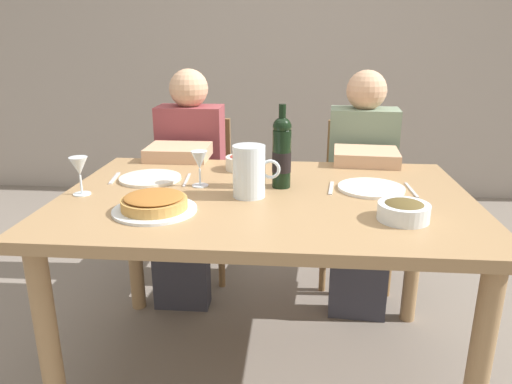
{
  "coord_description": "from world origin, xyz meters",
  "views": [
    {
      "loc": [
        0.11,
        -1.67,
        1.31
      ],
      "look_at": [
        -0.03,
        -0.04,
        0.78
      ],
      "focal_mm": 33.61,
      "sensor_mm": 36.0,
      "label": 1
    }
  ],
  "objects_px": {
    "wine_bottle": "(282,152)",
    "dinner_plate_right_setting": "(150,178)",
    "wine_glass_left_diner": "(79,168)",
    "wine_glass_right_diner": "(199,162)",
    "dinner_plate_left_setting": "(371,188)",
    "chair_left": "(198,186)",
    "baked_tart": "(154,203)",
    "diner_right": "(362,182)",
    "chair_right": "(358,191)",
    "salad_bowl": "(241,162)",
    "diner_left": "(188,178)",
    "dining_table": "(265,218)",
    "water_pitcher": "(249,174)",
    "olive_bowl": "(404,210)"
  },
  "relations": [
    {
      "from": "dinner_plate_left_setting",
      "to": "diner_left",
      "type": "height_order",
      "value": "diner_left"
    },
    {
      "from": "dinner_plate_left_setting",
      "to": "diner_right",
      "type": "xyz_separation_m",
      "value": [
        0.05,
        0.58,
        -0.15
      ]
    },
    {
      "from": "wine_bottle",
      "to": "diner_right",
      "type": "bearing_deg",
      "value": 55.81
    },
    {
      "from": "dinner_plate_left_setting",
      "to": "chair_left",
      "type": "xyz_separation_m",
      "value": [
        -0.85,
        0.82,
        -0.27
      ]
    },
    {
      "from": "olive_bowl",
      "to": "diner_right",
      "type": "bearing_deg",
      "value": 90.58
    },
    {
      "from": "chair_right",
      "to": "wine_glass_left_diner",
      "type": "bearing_deg",
      "value": 44.75
    },
    {
      "from": "wine_bottle",
      "to": "olive_bowl",
      "type": "xyz_separation_m",
      "value": [
        0.4,
        -0.32,
        -0.1
      ]
    },
    {
      "from": "wine_glass_left_diner",
      "to": "diner_left",
      "type": "xyz_separation_m",
      "value": [
        0.22,
        0.74,
        -0.25
      ]
    },
    {
      "from": "salad_bowl",
      "to": "dinner_plate_left_setting",
      "type": "xyz_separation_m",
      "value": [
        0.52,
        -0.25,
        -0.03
      ]
    },
    {
      "from": "dining_table",
      "to": "diner_right",
      "type": "height_order",
      "value": "diner_right"
    },
    {
      "from": "baked_tart",
      "to": "diner_left",
      "type": "xyz_separation_m",
      "value": [
        -0.1,
        0.89,
        -0.17
      ]
    },
    {
      "from": "water_pitcher",
      "to": "wine_bottle",
      "type": "bearing_deg",
      "value": 48.5
    },
    {
      "from": "water_pitcher",
      "to": "diner_right",
      "type": "relative_size",
      "value": 0.16
    },
    {
      "from": "dining_table",
      "to": "salad_bowl",
      "type": "height_order",
      "value": "salad_bowl"
    },
    {
      "from": "wine_bottle",
      "to": "baked_tart",
      "type": "bearing_deg",
      "value": -142.86
    },
    {
      "from": "dinner_plate_right_setting",
      "to": "diner_right",
      "type": "height_order",
      "value": "diner_right"
    },
    {
      "from": "wine_glass_right_diner",
      "to": "dinner_plate_right_setting",
      "type": "height_order",
      "value": "wine_glass_right_diner"
    },
    {
      "from": "dining_table",
      "to": "dinner_plate_left_setting",
      "type": "bearing_deg",
      "value": 12.78
    },
    {
      "from": "wine_glass_left_diner",
      "to": "wine_glass_right_diner",
      "type": "height_order",
      "value": "wine_glass_left_diner"
    },
    {
      "from": "baked_tart",
      "to": "chair_right",
      "type": "relative_size",
      "value": 0.32
    },
    {
      "from": "wine_bottle",
      "to": "baked_tart",
      "type": "relative_size",
      "value": 1.14
    },
    {
      "from": "chair_left",
      "to": "diner_right",
      "type": "bearing_deg",
      "value": 164.21
    },
    {
      "from": "salad_bowl",
      "to": "wine_glass_left_diner",
      "type": "height_order",
      "value": "wine_glass_left_diner"
    },
    {
      "from": "dinner_plate_left_setting",
      "to": "chair_right",
      "type": "relative_size",
      "value": 0.29
    },
    {
      "from": "baked_tart",
      "to": "salad_bowl",
      "type": "distance_m",
      "value": 0.59
    },
    {
      "from": "water_pitcher",
      "to": "dinner_plate_left_setting",
      "type": "relative_size",
      "value": 0.75
    },
    {
      "from": "baked_tart",
      "to": "diner_right",
      "type": "height_order",
      "value": "diner_right"
    },
    {
      "from": "diner_left",
      "to": "water_pitcher",
      "type": "bearing_deg",
      "value": 118.84
    },
    {
      "from": "dinner_plate_left_setting",
      "to": "diner_left",
      "type": "relative_size",
      "value": 0.22
    },
    {
      "from": "wine_glass_left_diner",
      "to": "chair_right",
      "type": "height_order",
      "value": "wine_glass_left_diner"
    },
    {
      "from": "diner_left",
      "to": "diner_right",
      "type": "distance_m",
      "value": 0.89
    },
    {
      "from": "wine_glass_left_diner",
      "to": "baked_tart",
      "type": "bearing_deg",
      "value": -25.7
    },
    {
      "from": "baked_tart",
      "to": "wine_glass_left_diner",
      "type": "bearing_deg",
      "value": 154.3
    },
    {
      "from": "wine_glass_left_diner",
      "to": "dinner_plate_right_setting",
      "type": "xyz_separation_m",
      "value": [
        0.19,
        0.21,
        -0.1
      ]
    },
    {
      "from": "wine_bottle",
      "to": "olive_bowl",
      "type": "distance_m",
      "value": 0.52
    },
    {
      "from": "wine_glass_left_diner",
      "to": "diner_left",
      "type": "distance_m",
      "value": 0.81
    },
    {
      "from": "chair_left",
      "to": "diner_left",
      "type": "xyz_separation_m",
      "value": [
        0.0,
        -0.24,
        0.12
      ]
    },
    {
      "from": "wine_glass_right_diner",
      "to": "olive_bowl",
      "type": "bearing_deg",
      "value": -23.28
    },
    {
      "from": "olive_bowl",
      "to": "wine_glass_right_diner",
      "type": "xyz_separation_m",
      "value": [
        -0.71,
        0.31,
        0.06
      ]
    },
    {
      "from": "diner_left",
      "to": "diner_right",
      "type": "bearing_deg",
      "value": 179.0
    },
    {
      "from": "wine_glass_left_diner",
      "to": "diner_right",
      "type": "distance_m",
      "value": 1.35
    },
    {
      "from": "dinner_plate_left_setting",
      "to": "diner_left",
      "type": "distance_m",
      "value": 1.04
    },
    {
      "from": "wine_glass_left_diner",
      "to": "chair_left",
      "type": "height_order",
      "value": "wine_glass_left_diner"
    },
    {
      "from": "dining_table",
      "to": "olive_bowl",
      "type": "height_order",
      "value": "olive_bowl"
    },
    {
      "from": "chair_right",
      "to": "diner_right",
      "type": "height_order",
      "value": "diner_right"
    },
    {
      "from": "dinner_plate_left_setting",
      "to": "chair_left",
      "type": "relative_size",
      "value": 0.29
    },
    {
      "from": "wine_glass_left_diner",
      "to": "diner_left",
      "type": "bearing_deg",
      "value": 73.21
    },
    {
      "from": "wine_bottle",
      "to": "dinner_plate_right_setting",
      "type": "height_order",
      "value": "wine_bottle"
    },
    {
      "from": "salad_bowl",
      "to": "wine_glass_left_diner",
      "type": "bearing_deg",
      "value": -143.94
    },
    {
      "from": "baked_tart",
      "to": "salad_bowl",
      "type": "xyz_separation_m",
      "value": [
        0.23,
        0.55,
        0.01
      ]
    }
  ]
}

